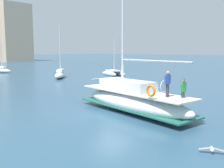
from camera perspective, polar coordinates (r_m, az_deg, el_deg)
ground_plane at (r=17.86m, az=-0.84°, el=-6.38°), size 400.00×400.00×0.00m
main_sailboat at (r=17.99m, az=4.64°, el=-3.33°), size 4.01×9.87×13.65m
moored_sloop_near at (r=53.11m, az=-23.14°, el=2.84°), size 2.32×5.06×6.36m
moored_catamaran at (r=43.46m, az=0.27°, el=2.55°), size 3.34×4.88×6.11m
moored_cutter_left at (r=40.68m, az=-11.29°, el=2.16°), size 5.01×4.83×8.16m
seagull at (r=11.90m, az=21.06°, el=-13.20°), size 0.58×1.01×0.17m
mooring_buoy at (r=25.41m, az=9.77°, el=-1.93°), size 0.56×0.56×0.88m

